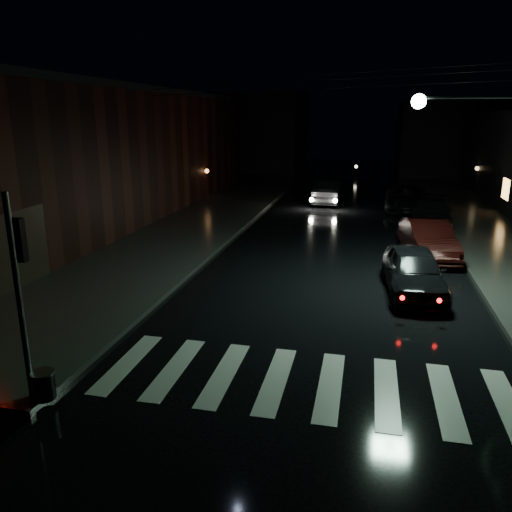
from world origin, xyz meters
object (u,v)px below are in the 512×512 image
Objects in this scene: parked_car_d at (406,198)px; parked_car_c at (432,213)px; parked_car_b at (428,239)px; parked_car_a at (414,271)px; oncoming_car at (329,192)px.

parked_car_c is at bearing -74.57° from parked_car_d.
parked_car_b is 0.84× the size of parked_car_d.
parked_car_a is 0.92× the size of oncoming_car.
parked_car_c is 4.42m from parked_car_d.
parked_car_c is (0.87, 6.55, -0.07)m from parked_car_b.
parked_car_a is 0.92× the size of parked_car_c.
parked_car_b is at bearing -92.29° from parked_car_c.
parked_car_a reaches higher than parked_car_c.
parked_car_b reaches higher than parked_car_a.
parked_car_d is (-1.05, 4.29, 0.06)m from parked_car_c.
parked_car_a is at bearing -108.60° from parked_car_b.
parked_car_b is 0.96× the size of parked_car_c.
parked_car_d is 5.17m from oncoming_car.
parked_car_a is at bearing 106.02° from oncoming_car.
parked_car_d reaches higher than parked_car_a.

